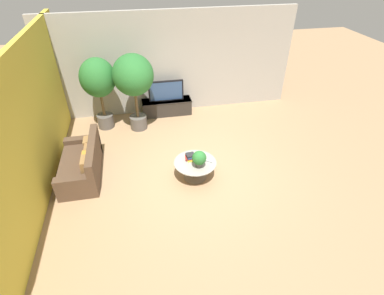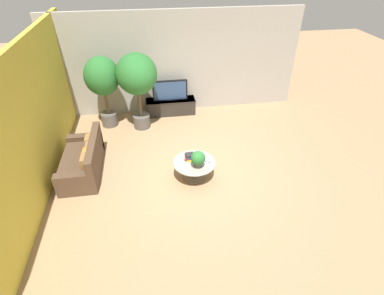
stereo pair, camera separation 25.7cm
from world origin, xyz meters
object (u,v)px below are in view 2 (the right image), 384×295
object	(u,v)px
potted_plant_tabletop	(198,159)
media_console	(171,106)
potted_palm_corner	(137,77)
couch_by_wall	(83,161)
potted_palm_tall	(102,80)
television	(170,90)
coffee_table	(194,167)

from	to	relation	value
potted_plant_tabletop	media_console	bearing A→B (deg)	95.06
potted_palm_corner	potted_plant_tabletop	distance (m)	3.03
potted_palm_corner	couch_by_wall	bearing A→B (deg)	-126.09
potted_palm_tall	couch_by_wall	bearing A→B (deg)	-101.41
media_console	potted_palm_corner	bearing A→B (deg)	-142.89
television	potted_palm_corner	distance (m)	1.36
potted_palm_corner	potted_plant_tabletop	size ratio (longest dim) A/B	5.50
television	potted_plant_tabletop	bearing A→B (deg)	-84.94
media_console	television	world-z (taller)	television
television	potted_palm_tall	bearing A→B (deg)	-166.88
media_console	couch_by_wall	size ratio (longest dim) A/B	0.88
couch_by_wall	media_console	bearing A→B (deg)	138.37
media_console	coffee_table	world-z (taller)	media_console
potted_plant_tabletop	potted_palm_corner	bearing A→B (deg)	114.56
potted_palm_tall	potted_palm_corner	distance (m)	0.98
couch_by_wall	potted_palm_tall	xyz separation A→B (m)	(0.43, 2.13, 1.12)
television	media_console	bearing A→B (deg)	90.00
television	potted_palm_tall	distance (m)	2.00
potted_palm_tall	television	bearing A→B (deg)	13.12
couch_by_wall	potted_plant_tabletop	world-z (taller)	couch_by_wall
coffee_table	potted_palm_tall	size ratio (longest dim) A/B	0.47
media_console	potted_plant_tabletop	xyz separation A→B (m)	(0.30, -3.33, 0.41)
television	couch_by_wall	bearing A→B (deg)	-131.65
media_console	potted_palm_corner	size ratio (longest dim) A/B	0.70
coffee_table	potted_plant_tabletop	world-z (taller)	potted_plant_tabletop
media_console	potted_plant_tabletop	bearing A→B (deg)	-84.94
television	potted_palm_corner	world-z (taller)	potted_palm_corner
media_console	coffee_table	distance (m)	3.17
media_console	television	size ratio (longest dim) A/B	1.45
potted_palm_tall	potted_plant_tabletop	size ratio (longest dim) A/B	5.19
media_console	potted_palm_corner	xyz separation A→B (m)	(-0.91, -0.69, 1.28)
media_console	potted_palm_tall	world-z (taller)	potted_palm_tall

